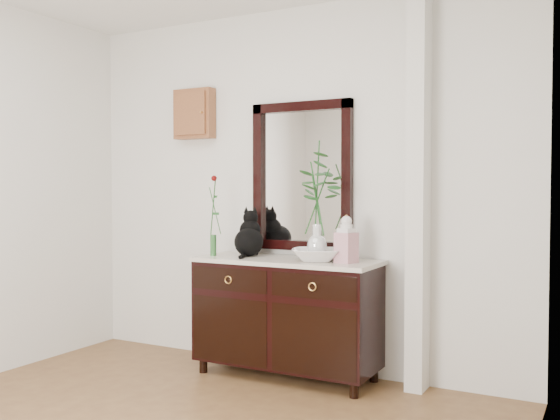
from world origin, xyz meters
The scene contains 10 objects.
wall_back centered at (0.00, 1.98, 1.35)m, with size 3.60×0.04×2.70m, color silver.
pilaster centered at (1.00, 1.90, 1.35)m, with size 0.12×0.20×2.70m, color silver.
sideboard centered at (0.10, 1.73, 0.47)m, with size 1.33×0.52×0.82m.
wall_mirror centered at (0.10, 1.97, 1.44)m, with size 0.80×0.06×1.10m.
key_cabinet centered at (-0.85, 1.94, 1.95)m, with size 0.35×0.10×0.40m, color brown.
cat centered at (-0.23, 1.76, 1.02)m, with size 0.24×0.30×0.34m, color black, non-canonical shape.
lotus_bowl centered at (0.35, 1.70, 0.89)m, with size 0.35×0.35×0.09m, color white.
vase_branches centered at (0.35, 1.70, 1.28)m, with size 0.39×0.39×0.82m, color silver, non-canonical shape.
bud_vase_rose centered at (-0.47, 1.64, 1.15)m, with size 0.07×0.07×0.61m, color #2F6630, non-canonical shape.
ginger_jar centered at (0.57, 1.70, 1.01)m, with size 0.12×0.12×0.33m, color white, non-canonical shape.
Camera 1 is at (2.14, -2.19, 1.35)m, focal length 40.00 mm.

